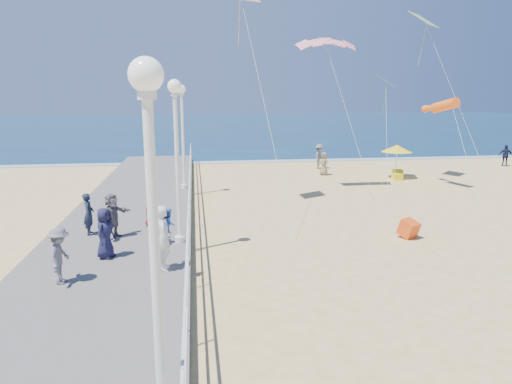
{
  "coord_description": "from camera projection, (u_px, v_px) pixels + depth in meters",
  "views": [
    {
      "loc": [
        -4.8,
        -14.83,
        5.27
      ],
      "look_at": [
        -2.5,
        2.0,
        1.6
      ],
      "focal_mm": 32.0,
      "sensor_mm": 36.0,
      "label": 1
    }
  ],
  "objects": [
    {
      "name": "spectator_3",
      "position": [
        152.0,
        221.0,
        14.73
      ],
      "size": [
        0.49,
        1.03,
        1.7
      ],
      "primitive_type": "imported",
      "rotation": [
        0.0,
        0.0,
        1.65
      ],
      "color": "red",
      "rests_on": "boardwalk"
    },
    {
      "name": "railing",
      "position": [
        188.0,
        217.0,
        15.18
      ],
      "size": [
        0.05,
        42.0,
        0.55
      ],
      "color": "white",
      "rests_on": "boardwalk"
    },
    {
      "name": "beach_walker_a",
      "position": [
        319.0,
        156.0,
        32.49
      ],
      "size": [
        1.15,
        1.32,
        1.77
      ],
      "primitive_type": "imported",
      "rotation": [
        0.0,
        0.0,
        1.03
      ],
      "color": "#5C5C61",
      "rests_on": "ground"
    },
    {
      "name": "toddler_held",
      "position": [
        169.0,
        224.0,
        12.82
      ],
      "size": [
        0.34,
        0.43,
        0.88
      ],
      "primitive_type": "imported",
      "rotation": [
        0.0,
        0.0,
        1.59
      ],
      "color": "blue",
      "rests_on": "boardwalk"
    },
    {
      "name": "kite_diamond_multi",
      "position": [
        424.0,
        20.0,
        26.25
      ],
      "size": [
        2.12,
        2.11,
        0.91
      ],
      "primitive_type": "cube",
      "rotation": [
        0.58,
        0.0,
        0.75
      ],
      "color": "#1684C3"
    },
    {
      "name": "beach_chair_right",
      "position": [
        397.0,
        177.0,
        28.4
      ],
      "size": [
        0.55,
        0.55,
        0.4
      ],
      "primitive_type": "cube",
      "color": "yellow",
      "rests_on": "ground"
    },
    {
      "name": "spectator_5",
      "position": [
        112.0,
        216.0,
        15.6
      ],
      "size": [
        1.18,
        1.47,
        1.57
      ],
      "primitive_type": "imported",
      "rotation": [
        0.0,
        0.0,
        1.0
      ],
      "color": "slate",
      "rests_on": "boardwalk"
    },
    {
      "name": "spectator_0",
      "position": [
        89.0,
        214.0,
        15.98
      ],
      "size": [
        0.4,
        0.57,
        1.49
      ],
      "primitive_type": "imported",
      "rotation": [
        0.0,
        0.0,
        1.65
      ],
      "color": "#171F34",
      "rests_on": "boardwalk"
    },
    {
      "name": "kite_parafoil",
      "position": [
        327.0,
        41.0,
        23.55
      ],
      "size": [
        3.19,
        0.94,
        0.65
      ],
      "primitive_type": null,
      "rotation": [
        0.44,
        0.0,
        0.0
      ],
      "color": "red"
    },
    {
      "name": "kite_diamond_green",
      "position": [
        386.0,
        81.0,
        27.12
      ],
      "size": [
        1.52,
        1.62,
        0.71
      ],
      "primitive_type": "cube",
      "rotation": [
        0.57,
        0.0,
        1.14
      ],
      "color": "green"
    },
    {
      "name": "beach_chair_left",
      "position": [
        397.0,
        172.0,
        29.96
      ],
      "size": [
        0.55,
        0.55,
        0.4
      ],
      "primitive_type": "cube",
      "color": "#CCDD17",
      "rests_on": "ground"
    },
    {
      "name": "beach_walker_c",
      "position": [
        324.0,
        164.0,
        29.97
      ],
      "size": [
        0.85,
        0.88,
        1.52
      ],
      "primitive_type": "imported",
      "rotation": [
        0.0,
        0.0,
        -0.88
      ],
      "color": "#84735B",
      "rests_on": "ground"
    },
    {
      "name": "beach_umbrella",
      "position": [
        397.0,
        148.0,
        28.56
      ],
      "size": [
        1.9,
        1.9,
        2.14
      ],
      "color": "white",
      "rests_on": "ground"
    },
    {
      "name": "ocean",
      "position": [
        221.0,
        125.0,
        79.06
      ],
      "size": [
        160.0,
        90.0,
        0.05
      ],
      "primitive_type": "cube",
      "color": "#0B2A46",
      "rests_on": "ground"
    },
    {
      "name": "surf_line",
      "position": [
        256.0,
        161.0,
        35.96
      ],
      "size": [
        160.0,
        1.2,
        0.04
      ],
      "primitive_type": "cube",
      "color": "silver",
      "rests_on": "ground"
    },
    {
      "name": "box_kite",
      "position": [
        409.0,
        230.0,
        16.94
      ],
      "size": [
        0.81,
        0.88,
        0.74
      ],
      "primitive_type": "cube",
      "rotation": [
        0.31,
        0.0,
        0.48
      ],
      "color": "red",
      "rests_on": "ground"
    },
    {
      "name": "lamp_post_mid",
      "position": [
        177.0,
        145.0,
        14.63
      ],
      "size": [
        0.44,
        0.44,
        5.32
      ],
      "color": "white",
      "rests_on": "boardwalk"
    },
    {
      "name": "woman_holding_toddler",
      "position": [
        164.0,
        238.0,
        12.73
      ],
      "size": [
        0.46,
        0.68,
        1.85
      ],
      "primitive_type": "imported",
      "rotation": [
        0.0,
        0.0,
        1.59
      ],
      "color": "silver",
      "rests_on": "boardwalk"
    },
    {
      "name": "spectator_4",
      "position": [
        105.0,
        233.0,
        13.69
      ],
      "size": [
        0.74,
        0.89,
        1.55
      ],
      "primitive_type": "imported",
      "rotation": [
        0.0,
        0.0,
        1.19
      ],
      "color": "#191937",
      "rests_on": "boardwalk"
    },
    {
      "name": "kite_windsock",
      "position": [
        445.0,
        105.0,
        24.82
      ],
      "size": [
        1.05,
        2.93,
        1.13
      ],
      "primitive_type": "cylinder",
      "rotation": [
        1.36,
        0.0,
        0.17
      ],
      "color": "#FF6015"
    },
    {
      "name": "lamp_post_far",
      "position": [
        183.0,
        126.0,
        23.35
      ],
      "size": [
        0.44,
        0.44,
        5.32
      ],
      "color": "white",
      "rests_on": "boardwalk"
    },
    {
      "name": "lamp_post_near",
      "position": [
        153.0,
        221.0,
        5.92
      ],
      "size": [
        0.44,
        0.44,
        5.32
      ],
      "color": "white",
      "rests_on": "boardwalk"
    },
    {
      "name": "beach_walker_b",
      "position": [
        506.0,
        155.0,
        33.68
      ],
      "size": [
        1.0,
        0.81,
        1.59
      ],
      "primitive_type": "imported",
      "rotation": [
        0.0,
        0.0,
        2.61
      ],
      "color": "#171A33",
      "rests_on": "ground"
    },
    {
      "name": "ground",
      "position": [
        334.0,
        246.0,
        16.11
      ],
      "size": [
        160.0,
        160.0,
        0.0
      ],
      "primitive_type": "plane",
      "color": "#DFC074",
      "rests_on": "ground"
    },
    {
      "name": "boardwalk",
      "position": [
        115.0,
        250.0,
        15.08
      ],
      "size": [
        5.0,
        44.0,
        0.4
      ],
      "primitive_type": "cube",
      "color": "slate",
      "rests_on": "ground"
    },
    {
      "name": "spectator_2",
      "position": [
        60.0,
        256.0,
        11.83
      ],
      "size": [
        0.62,
        1.01,
        1.52
      ],
      "primitive_type": "imported",
      "rotation": [
        0.0,
        0.0,
        1.51
      ],
      "color": "slate",
      "rests_on": "boardwalk"
    }
  ]
}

